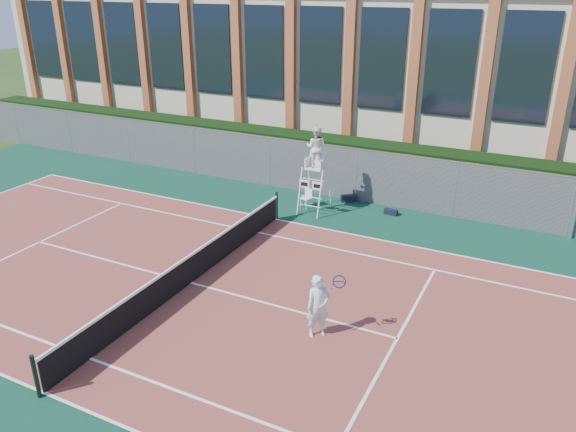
% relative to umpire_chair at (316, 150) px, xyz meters
% --- Properties ---
extents(ground, '(120.00, 120.00, 0.00)m').
position_rel_umpire_chair_xyz_m(ground, '(-0.96, -7.05, -2.50)').
color(ground, '#233814').
extents(apron, '(36.00, 20.00, 0.01)m').
position_rel_umpire_chair_xyz_m(apron, '(-0.96, -6.05, -2.50)').
color(apron, '#0C3827').
rests_on(apron, ground).
extents(tennis_court, '(23.77, 10.97, 0.02)m').
position_rel_umpire_chair_xyz_m(tennis_court, '(-0.96, -7.05, -2.48)').
color(tennis_court, brown).
rests_on(tennis_court, apron).
extents(tennis_net, '(0.10, 11.30, 1.10)m').
position_rel_umpire_chair_xyz_m(tennis_net, '(-0.96, -7.05, -1.97)').
color(tennis_net, black).
rests_on(tennis_net, ground).
extents(fence, '(40.00, 0.06, 2.20)m').
position_rel_umpire_chair_xyz_m(fence, '(-0.96, 1.75, -1.40)').
color(fence, '#595E60').
rests_on(fence, ground).
extents(hedge, '(40.00, 1.40, 2.20)m').
position_rel_umpire_chair_xyz_m(hedge, '(-0.96, 2.95, -1.40)').
color(hedge, black).
rests_on(hedge, ground).
extents(building, '(45.00, 10.60, 8.22)m').
position_rel_umpire_chair_xyz_m(building, '(-0.96, 10.90, 1.64)').
color(building, '#BEB49D').
rests_on(building, ground).
extents(umpire_chair, '(0.96, 1.47, 3.43)m').
position_rel_umpire_chair_xyz_m(umpire_chair, '(0.00, 0.00, 0.00)').
color(umpire_chair, white).
rests_on(umpire_chair, ground).
extents(plastic_chair, '(0.46, 0.46, 0.80)m').
position_rel_umpire_chair_xyz_m(plastic_chair, '(-0.43, 0.20, -2.03)').
color(plastic_chair, silver).
rests_on(plastic_chair, apron).
extents(sports_bag_near, '(0.68, 0.55, 0.27)m').
position_rel_umpire_chair_xyz_m(sports_bag_near, '(0.86, 1.50, -2.36)').
color(sports_bag_near, black).
rests_on(sports_bag_near, apron).
extents(sports_bag_far, '(0.54, 0.25, 0.21)m').
position_rel_umpire_chair_xyz_m(sports_bag_far, '(2.84, 0.93, -2.39)').
color(sports_bag_far, black).
rests_on(sports_bag_far, apron).
extents(tennis_player, '(1.00, 0.80, 1.71)m').
position_rel_umpire_chair_xyz_m(tennis_player, '(3.56, -7.79, -1.62)').
color(tennis_player, silver).
rests_on(tennis_player, tennis_court).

